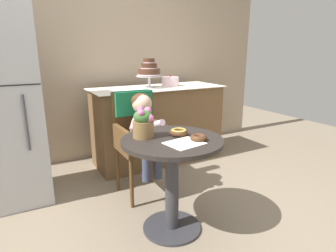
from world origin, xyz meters
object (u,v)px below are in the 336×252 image
donut_front (199,137)px  tiered_cake_stand (149,71)px  donut_mid (179,132)px  flower_vase (143,122)px  cafe_table (172,167)px  refrigerator (0,108)px  round_layer_cake (170,81)px  wicker_chair (137,126)px  seated_child (144,126)px

donut_front → tiered_cake_stand: size_ratio=0.35×
donut_mid → flower_vase: (-0.24, 0.08, 0.08)m
cafe_table → refrigerator: refrigerator is taller
flower_vase → round_layer_cake: size_ratio=1.09×
cafe_table → wicker_chair: bearing=87.6°
cafe_table → tiered_cake_stand: 1.49m
wicker_chair → seated_child: bearing=-87.4°
donut_front → donut_mid: bearing=108.1°
round_layer_cake → flower_vase: bearing=-126.6°
seated_child → flower_vase: 0.49m
flower_vase → round_layer_cake: (0.90, 1.21, 0.12)m
cafe_table → round_layer_cake: size_ratio=3.54×
wicker_chair → tiered_cake_stand: size_ratio=2.89×
donut_front → refrigerator: size_ratio=0.07×
donut_front → refrigerator: (-1.19, 1.22, 0.11)m
refrigerator → seated_child: bearing=-27.1°
wicker_chair → donut_mid: 0.67m
wicker_chair → donut_front: 0.84m
wicker_chair → donut_mid: wicker_chair is taller
donut_mid → tiered_cake_stand: 1.35m
round_layer_cake → wicker_chair: bearing=-138.3°
wicker_chair → seated_child: size_ratio=1.31×
wicker_chair → refrigerator: (-1.08, 0.40, 0.21)m
flower_vase → tiered_cake_stand: tiered_cake_stand is taller
wicker_chair → refrigerator: size_ratio=0.56×
wicker_chair → round_layer_cake: bearing=44.3°
wicker_chair → round_layer_cake: round_layer_cake is taller
refrigerator → tiered_cake_stand: bearing=7.6°
round_layer_cake → seated_child: bearing=-132.0°
cafe_table → seated_child: 0.57m
seated_child → donut_front: size_ratio=6.26×
seated_child → donut_mid: 0.51m
wicker_chair → donut_mid: bearing=-82.7°
cafe_table → tiered_cake_stand: (0.44, 1.30, 0.59)m
refrigerator → wicker_chair: bearing=-20.1°
donut_mid → seated_child: bearing=96.1°
cafe_table → donut_mid: 0.26m
donut_mid → refrigerator: size_ratio=0.08×
flower_vase → seated_child: bearing=65.8°
tiered_cake_stand → donut_mid: bearing=-106.1°
tiered_cake_stand → flower_vase: bearing=-117.2°
seated_child → refrigerator: bearing=152.9°
donut_front → round_layer_cake: (0.60, 1.46, 0.21)m
donut_front → round_layer_cake: 1.59m
cafe_table → round_layer_cake: 1.59m
round_layer_cake → refrigerator: refrigerator is taller
cafe_table → donut_front: bearing=-41.5°
cafe_table → round_layer_cake: (0.74, 1.34, 0.45)m
refrigerator → round_layer_cake: bearing=7.6°
seated_child → tiered_cake_stand: size_ratio=2.20×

